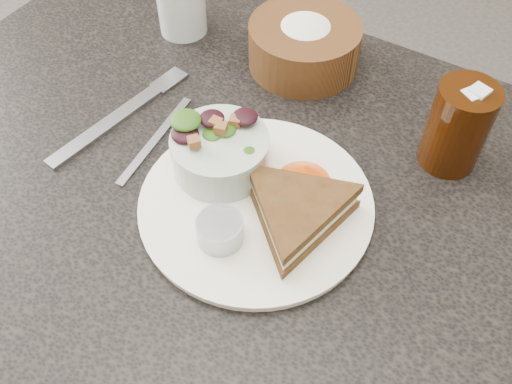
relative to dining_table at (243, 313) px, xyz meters
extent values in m
cube|color=black|center=(0.00, 0.00, 0.00)|extent=(1.00, 0.70, 0.75)
cylinder|color=white|center=(0.04, -0.03, 0.38)|extent=(0.27, 0.27, 0.01)
cylinder|color=#8E949C|center=(0.04, -0.09, 0.40)|extent=(0.06, 0.06, 0.03)
cone|color=#FF5309|center=(0.08, 0.02, 0.40)|extent=(0.10, 0.10, 0.03)
cube|color=#9DA2AC|center=(-0.20, -0.01, 0.38)|extent=(0.05, 0.21, 0.01)
cube|color=#959CA5|center=(-0.13, 0.00, 0.38)|extent=(0.03, 0.17, 0.00)
camera|label=1|loc=(0.26, -0.38, 0.92)|focal=40.00mm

